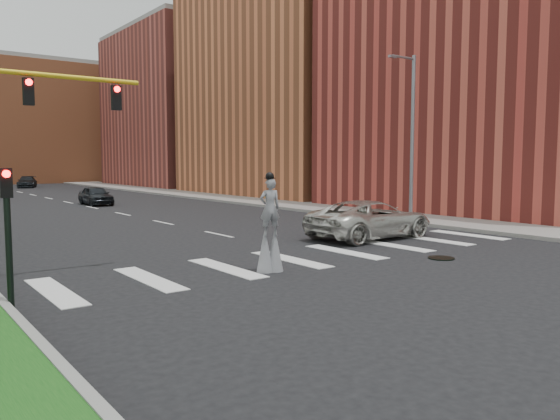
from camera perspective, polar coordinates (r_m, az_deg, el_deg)
name	(u,v)px	position (r m, az deg, el deg)	size (l,w,h in m)	color
ground_plane	(338,260)	(18.84, 6.05, -5.19)	(160.00, 160.00, 0.00)	black
sidewalk_right	(245,200)	(46.15, -3.72, 1.09)	(5.00, 90.00, 0.18)	slate
manhole	(441,258)	(19.73, 16.49, -4.85)	(0.90, 0.90, 0.04)	black
building_near	(497,49)	(41.50, 21.71, 15.41)	(16.00, 20.00, 22.00)	#A0342B
building_mid	(296,74)	(56.31, 1.69, 13.99)	(16.00, 22.00, 24.00)	#CB6C3F
building_far	(186,112)	(76.21, -9.80, 10.10)	(16.00, 22.00, 20.00)	#A0463B
building_backdrop	(20,124)	(93.61, -25.55, 8.13)	(26.00, 14.00, 18.00)	#CB6C3F
streetlight	(411,133)	(30.64, 13.55, 7.88)	(2.05, 0.20, 9.00)	slate
secondary_signal	(8,226)	(13.35, -26.56, -1.55)	(0.25, 0.21, 3.23)	black
stilt_performer	(270,232)	(16.59, -1.07, -2.34)	(0.83, 0.61, 3.04)	#302013
suv_crossing	(370,219)	(24.11, 9.42, -0.96)	(2.76, 5.99, 1.67)	beige
car_near	(96,196)	(43.93, -18.70, 1.44)	(1.71, 4.24, 1.44)	black
car_far	(27,182)	(75.45, -24.92, 2.68)	(2.01, 4.94, 1.43)	black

